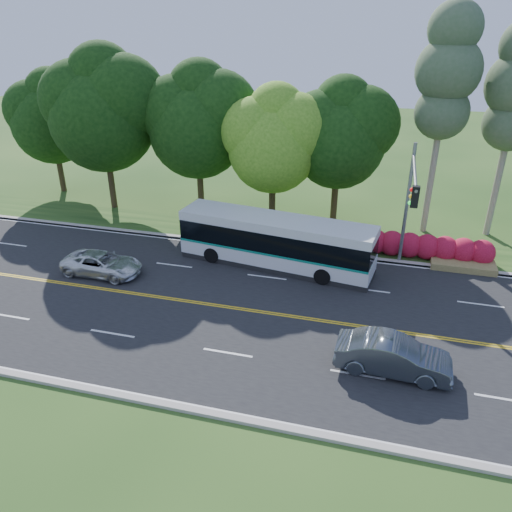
% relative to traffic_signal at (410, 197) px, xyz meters
% --- Properties ---
extents(ground, '(120.00, 120.00, 0.00)m').
position_rel_traffic_signal_xyz_m(ground, '(-6.49, -5.40, -4.67)').
color(ground, '#204416').
rests_on(ground, ground).
extents(road, '(60.00, 14.00, 0.02)m').
position_rel_traffic_signal_xyz_m(road, '(-6.49, -5.40, -4.66)').
color(road, black).
rests_on(road, ground).
extents(curb_north, '(60.00, 0.30, 0.15)m').
position_rel_traffic_signal_xyz_m(curb_north, '(-6.49, 1.75, -4.60)').
color(curb_north, '#A9A299').
rests_on(curb_north, ground).
extents(curb_south, '(60.00, 0.30, 0.15)m').
position_rel_traffic_signal_xyz_m(curb_south, '(-6.49, -12.55, -4.60)').
color(curb_south, '#A9A299').
rests_on(curb_south, ground).
extents(grass_verge, '(60.00, 4.00, 0.10)m').
position_rel_traffic_signal_xyz_m(grass_verge, '(-6.49, 3.60, -4.62)').
color(grass_verge, '#204416').
rests_on(grass_verge, ground).
extents(lane_markings, '(57.60, 13.82, 0.00)m').
position_rel_traffic_signal_xyz_m(lane_markings, '(-6.59, -5.40, -4.65)').
color(lane_markings, gold).
rests_on(lane_markings, road).
extents(tree_row, '(44.70, 9.10, 13.84)m').
position_rel_traffic_signal_xyz_m(tree_row, '(-11.65, 6.73, 2.06)').
color(tree_row, '#322216').
rests_on(tree_row, ground).
extents(bougainvillea_hedge, '(9.50, 2.25, 1.50)m').
position_rel_traffic_signal_xyz_m(bougainvillea_hedge, '(0.69, 2.75, -3.95)').
color(bougainvillea_hedge, maroon).
rests_on(bougainvillea_hedge, ground).
extents(traffic_signal, '(0.42, 6.10, 7.00)m').
position_rel_traffic_signal_xyz_m(traffic_signal, '(0.00, 0.00, 0.00)').
color(traffic_signal, gray).
rests_on(traffic_signal, ground).
extents(transit_bus, '(11.26, 3.90, 2.89)m').
position_rel_traffic_signal_xyz_m(transit_bus, '(-6.88, -0.37, -3.22)').
color(transit_bus, silver).
rests_on(transit_bus, road).
extents(sedan, '(4.66, 1.81, 1.51)m').
position_rel_traffic_signal_xyz_m(sedan, '(-0.20, -8.32, -3.89)').
color(sedan, '#525B64').
rests_on(sedan, road).
extents(suv, '(4.44, 2.09, 1.23)m').
position_rel_traffic_signal_xyz_m(suv, '(-15.89, -3.88, -4.04)').
color(suv, silver).
rests_on(suv, road).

